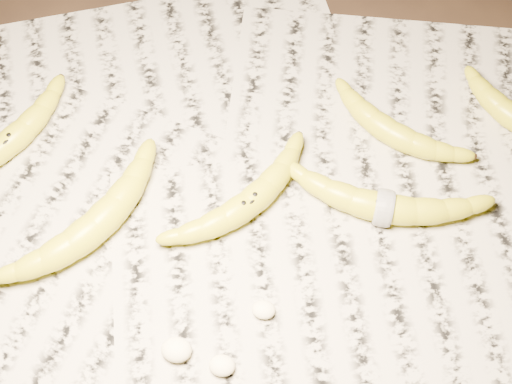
# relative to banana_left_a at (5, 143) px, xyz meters

# --- Properties ---
(ground) EXTENTS (3.00, 3.00, 0.00)m
(ground) POSITION_rel_banana_left_a_xyz_m (0.35, -0.06, -0.03)
(ground) COLOR black
(ground) RESTS_ON ground
(newspaper_patch) EXTENTS (0.90, 0.70, 0.01)m
(newspaper_patch) POSITION_rel_banana_left_a_xyz_m (0.33, -0.04, -0.02)
(newspaper_patch) COLOR #A9A391
(newspaper_patch) RESTS_ON ground
(banana_left_a) EXTENTS (0.16, 0.20, 0.04)m
(banana_left_a) POSITION_rel_banana_left_a_xyz_m (0.00, 0.00, 0.00)
(banana_left_a) COLOR gold
(banana_left_a) RESTS_ON newspaper_patch
(banana_left_b) EXTENTS (0.17, 0.21, 0.04)m
(banana_left_b) POSITION_rel_banana_left_a_xyz_m (0.14, -0.09, 0.00)
(banana_left_b) COLOR gold
(banana_left_b) RESTS_ON newspaper_patch
(banana_center) EXTENTS (0.17, 0.19, 0.04)m
(banana_center) POSITION_rel_banana_left_a_xyz_m (0.32, -0.04, 0.00)
(banana_center) COLOR gold
(banana_center) RESTS_ON newspaper_patch
(banana_taped) EXTENTS (0.23, 0.07, 0.04)m
(banana_taped) POSITION_rel_banana_left_a_xyz_m (0.48, -0.02, 0.00)
(banana_taped) COLOR gold
(banana_taped) RESTS_ON newspaper_patch
(banana_upper_a) EXTENTS (0.18, 0.13, 0.03)m
(banana_upper_a) POSITION_rel_banana_left_a_xyz_m (0.48, 0.10, -0.00)
(banana_upper_a) COLOR gold
(banana_upper_a) RESTS_ON newspaper_patch
(measuring_tape) EXTENTS (0.01, 0.05, 0.05)m
(measuring_tape) POSITION_rel_banana_left_a_xyz_m (0.48, -0.02, 0.00)
(measuring_tape) COLOR white
(measuring_tape) RESTS_ON newspaper_patch
(flesh_chunk_a) EXTENTS (0.03, 0.03, 0.02)m
(flesh_chunk_a) POSITION_rel_banana_left_a_xyz_m (0.27, -0.22, -0.01)
(flesh_chunk_a) COLOR #F6ECBE
(flesh_chunk_a) RESTS_ON newspaper_patch
(flesh_chunk_b) EXTENTS (0.03, 0.02, 0.02)m
(flesh_chunk_b) POSITION_rel_banana_left_a_xyz_m (0.32, -0.23, -0.01)
(flesh_chunk_b) COLOR #F6ECBE
(flesh_chunk_b) RESTS_ON newspaper_patch
(flesh_chunk_c) EXTENTS (0.03, 0.02, 0.02)m
(flesh_chunk_c) POSITION_rel_banana_left_a_xyz_m (0.36, -0.16, -0.01)
(flesh_chunk_c) COLOR #F6ECBE
(flesh_chunk_c) RESTS_ON newspaper_patch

